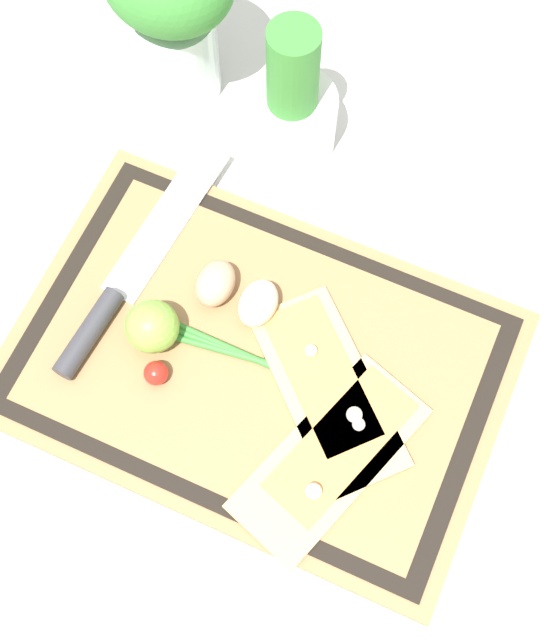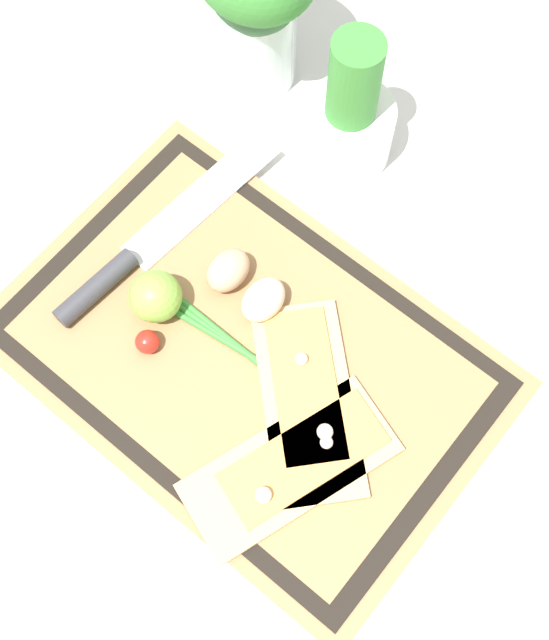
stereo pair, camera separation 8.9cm
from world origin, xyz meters
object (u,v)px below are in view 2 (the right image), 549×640
at_px(pizza_slice_far, 307,398).
at_px(egg_brown, 228,270).
at_px(knife, 133,257).
at_px(egg_pink, 263,300).
at_px(herb_pot, 350,117).
at_px(pizza_slice_near, 293,466).
at_px(lime, 155,296).
at_px(cherry_tomato_red, 147,342).

relative_size(pizza_slice_far, egg_brown, 4.02).
xyz_separation_m(knife, egg_brown, (0.09, 0.05, 0.01)).
distance_m(egg_pink, herb_pot, 0.22).
bearing_deg(herb_pot, pizza_slice_near, -60.30).
height_order(pizza_slice_near, lime, lime).
bearing_deg(pizza_slice_near, herb_pot, 119.70).
bearing_deg(herb_pot, pizza_slice_far, -59.70).
relative_size(pizza_slice_near, egg_brown, 4.29).
bearing_deg(pizza_slice_far, lime, -173.81).
xyz_separation_m(egg_pink, cherry_tomato_red, (-0.06, -0.11, -0.01)).
xyz_separation_m(pizza_slice_far, egg_pink, (-0.10, 0.05, 0.01)).
bearing_deg(knife, lime, -22.73).
distance_m(pizza_slice_far, herb_pot, 0.31).
distance_m(egg_pink, cherry_tomato_red, 0.12).
distance_m(pizza_slice_far, knife, 0.24).
distance_m(pizza_slice_near, egg_pink, 0.17).
distance_m(pizza_slice_far, cherry_tomato_red, 0.17).
relative_size(lime, cherry_tomato_red, 2.20).
distance_m(knife, egg_brown, 0.10).
distance_m(knife, herb_pot, 0.27).
relative_size(egg_brown, lime, 0.96).
relative_size(lime, herb_pot, 0.30).
relative_size(egg_brown, egg_pink, 1.00).
distance_m(cherry_tomato_red, herb_pot, 0.32).
relative_size(knife, egg_pink, 5.85).
bearing_deg(herb_pot, cherry_tomato_red, -91.14).
bearing_deg(pizza_slice_near, egg_pink, 139.19).
bearing_deg(cherry_tomato_red, knife, 141.44).
bearing_deg(egg_brown, knife, -152.67).
relative_size(egg_pink, lime, 0.96).
distance_m(pizza_slice_near, cherry_tomato_red, 0.19).
height_order(pizza_slice_near, egg_brown, egg_brown).
height_order(knife, egg_pink, egg_pink).
distance_m(knife, lime, 0.06).
distance_m(egg_brown, cherry_tomato_red, 0.11).
bearing_deg(egg_brown, herb_pot, 91.97).
relative_size(pizza_slice_far, cherry_tomato_red, 8.51).
distance_m(pizza_slice_near, lime, 0.22).
height_order(pizza_slice_near, egg_pink, egg_pink).
bearing_deg(egg_pink, knife, -162.21).
height_order(egg_pink, herb_pot, herb_pot).
distance_m(pizza_slice_near, knife, 0.28).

